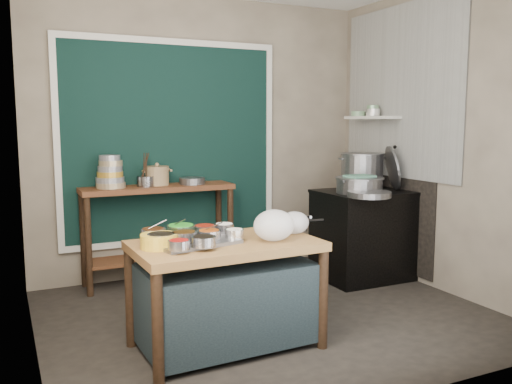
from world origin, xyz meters
name	(u,v)px	position (x,y,z in m)	size (l,w,h in m)	color
floor	(269,316)	(0.00, 0.00, -0.01)	(3.50, 3.00, 0.02)	#2A2520
back_wall	(203,137)	(0.00, 1.51, 1.40)	(3.50, 0.02, 2.80)	gray
left_wall	(24,147)	(-1.76, 0.00, 1.40)	(0.02, 3.00, 2.80)	gray
right_wall	(441,139)	(1.76, 0.00, 1.40)	(0.02, 3.00, 2.80)	gray
curtain_panel	(171,143)	(-0.35, 1.47, 1.35)	(2.10, 0.02, 1.90)	black
curtain_frame	(172,143)	(-0.35, 1.46, 1.35)	(2.22, 0.03, 2.02)	beige
tile_panel	(400,92)	(1.74, 0.55, 1.85)	(0.02, 1.70, 1.70)	#B2B2AA
soot_patch	(390,205)	(1.74, 0.65, 0.70)	(0.01, 1.30, 1.30)	black
wall_shelf	(372,117)	(1.63, 0.85, 1.60)	(0.22, 0.70, 0.03)	beige
prep_table	(226,295)	(-0.55, -0.43, 0.38)	(1.25, 0.72, 0.75)	olive
back_counter	(159,234)	(-0.55, 1.28, 0.47)	(1.45, 0.40, 0.95)	brown
stove_block	(365,236)	(1.35, 0.55, 0.42)	(0.90, 0.68, 0.85)	black
stove_top	(366,192)	(1.35, 0.55, 0.86)	(0.92, 0.69, 0.03)	black
condiment_tray	(193,242)	(-0.76, -0.39, 0.76)	(0.55, 0.39, 0.02)	gray
condiment_bowls	(189,235)	(-0.79, -0.37, 0.81)	(0.67, 0.53, 0.08)	gray
yellow_basin	(159,241)	(-1.00, -0.42, 0.80)	(0.24, 0.24, 0.09)	yellow
saucepan	(294,223)	(0.06, -0.30, 0.81)	(0.21, 0.21, 0.12)	gray
plastic_bag_a	(274,225)	(-0.24, -0.55, 0.86)	(0.29, 0.25, 0.22)	white
plastic_bag_b	(294,223)	(0.00, -0.41, 0.83)	(0.22, 0.19, 0.16)	white
bowl_stack	(111,174)	(-0.99, 1.30, 1.08)	(0.27, 0.27, 0.30)	tan
utensil_cup	(146,181)	(-0.67, 1.26, 1.00)	(0.16, 0.16, 0.10)	gray
ceramic_crock	(157,177)	(-0.54, 1.32, 1.03)	(0.24, 0.24, 0.16)	#8D6E4D
wide_bowl	(192,181)	(-0.21, 1.26, 0.98)	(0.25, 0.25, 0.06)	gray
stock_pot	(362,171)	(1.44, 0.74, 1.06)	(0.46, 0.46, 0.36)	gray
pot_lid	(393,168)	(1.64, 0.52, 1.10)	(0.45, 0.45, 0.02)	gray
steamer	(359,185)	(1.19, 0.44, 0.96)	(0.47, 0.47, 0.15)	gray
green_cloth	(360,176)	(1.19, 0.44, 1.04)	(0.25, 0.20, 0.02)	#548D74
shallow_pan	(369,194)	(1.10, 0.17, 0.91)	(0.40, 0.40, 0.05)	gray
shelf_bowl_stack	(373,111)	(1.63, 0.84, 1.67)	(0.14, 0.14, 0.11)	silver
shelf_bowl_green	(358,114)	(1.63, 1.10, 1.64)	(0.15, 0.15, 0.05)	gray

